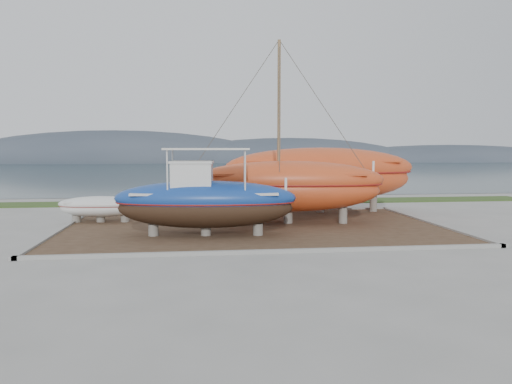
{
  "coord_description": "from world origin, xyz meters",
  "views": [
    {
      "loc": [
        -2.88,
        -20.06,
        3.88
      ],
      "look_at": [
        0.11,
        4.0,
        1.76
      ],
      "focal_mm": 35.0,
      "sensor_mm": 36.0,
      "label": 1
    }
  ],
  "objects": [
    {
      "name": "white_dinghy",
      "position": [
        -7.74,
        6.51,
        0.71
      ],
      "size": [
        4.47,
        2.01,
        1.31
      ],
      "primitive_type": null,
      "rotation": [
        0.0,
        0.0,
        -0.09
      ],
      "color": "silver",
      "rests_on": "dirt_patch"
    },
    {
      "name": "grass_strip",
      "position": [
        0.0,
        15.5,
        0.04
      ],
      "size": [
        44.0,
        3.0,
        0.08
      ],
      "primitive_type": "cube",
      "color": "#284219",
      "rests_on": "ground"
    },
    {
      "name": "curb_frame",
      "position": [
        0.0,
        4.0,
        0.07
      ],
      "size": [
        18.6,
        12.6,
        0.15
      ],
      "primitive_type": null,
      "color": "gray",
      "rests_on": "ground"
    },
    {
      "name": "orange_sailboat",
      "position": [
        1.88,
        4.89,
        4.67
      ],
      "size": [
        10.03,
        4.18,
        9.21
      ],
      "primitive_type": null,
      "rotation": [
        0.0,
        0.0,
        -0.14
      ],
      "color": "#BE431D",
      "rests_on": "dirt_patch"
    },
    {
      "name": "dirt_patch",
      "position": [
        0.0,
        4.0,
        0.03
      ],
      "size": [
        18.0,
        12.0,
        0.06
      ],
      "primitive_type": "cube",
      "color": "#422D1E",
      "rests_on": "ground"
    },
    {
      "name": "sea",
      "position": [
        0.0,
        70.0,
        0.0
      ],
      "size": [
        260.0,
        100.0,
        0.04
      ],
      "primitive_type": null,
      "color": "#172A2E",
      "rests_on": "ground"
    },
    {
      "name": "orange_bare_hull",
      "position": [
        4.61,
        8.88,
        1.94
      ],
      "size": [
        11.56,
        3.71,
        3.77
      ],
      "primitive_type": null,
      "rotation": [
        0.0,
        0.0,
        0.02
      ],
      "color": "#BE431D",
      "rests_on": "dirt_patch"
    },
    {
      "name": "mountain_ridge",
      "position": [
        0.0,
        125.0,
        0.0
      ],
      "size": [
        200.0,
        36.0,
        20.0
      ],
      "primitive_type": null,
      "color": "#333D49",
      "rests_on": "ground"
    },
    {
      "name": "blue_caique",
      "position": [
        -2.39,
        1.75,
        1.98
      ],
      "size": [
        8.14,
        3.17,
        3.83
      ],
      "primitive_type": null,
      "rotation": [
        0.0,
        0.0,
        -0.09
      ],
      "color": "navy",
      "rests_on": "dirt_patch"
    },
    {
      "name": "ground",
      "position": [
        0.0,
        0.0,
        0.0
      ],
      "size": [
        140.0,
        140.0,
        0.0
      ],
      "primitive_type": "plane",
      "color": "gray",
      "rests_on": "ground"
    }
  ]
}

